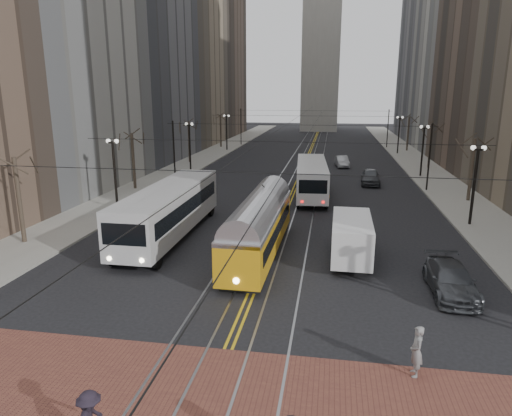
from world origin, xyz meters
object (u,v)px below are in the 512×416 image
(cargo_van, at_px, (351,240))
(transit_bus, at_px, (170,212))
(sedan_grey, at_px, (371,177))
(pedestrian_b, at_px, (416,351))
(sedan_silver, at_px, (342,162))
(rear_bus, at_px, (311,179))
(sedan_parked, at_px, (451,280))
(streetcar, at_px, (259,231))

(cargo_van, bearing_deg, transit_bus, 168.39)
(sedan_grey, relative_size, pedestrian_b, 2.62)
(sedan_grey, relative_size, sedan_silver, 1.15)
(cargo_van, bearing_deg, pedestrian_b, -79.71)
(rear_bus, relative_size, sedan_silver, 2.93)
(cargo_van, distance_m, sedan_grey, 23.47)
(sedan_silver, bearing_deg, rear_bus, -107.58)
(rear_bus, height_order, pedestrian_b, rear_bus)
(sedan_silver, bearing_deg, transit_bus, -118.01)
(cargo_van, relative_size, sedan_parked, 1.15)
(rear_bus, bearing_deg, sedan_grey, 44.50)
(rear_bus, relative_size, sedan_grey, 2.54)
(streetcar, height_order, cargo_van, streetcar)
(cargo_van, height_order, pedestrian_b, cargo_van)
(sedan_grey, height_order, sedan_parked, sedan_grey)
(transit_bus, relative_size, pedestrian_b, 7.50)
(streetcar, height_order, rear_bus, rear_bus)
(sedan_parked, xyz_separation_m, pedestrian_b, (-2.79, -7.15, 0.21))
(rear_bus, relative_size, sedan_parked, 2.47)
(transit_bus, distance_m, pedestrian_b, 19.19)
(streetcar, xyz_separation_m, sedan_parked, (10.00, -3.94, -0.74))
(streetcar, height_order, pedestrian_b, streetcar)
(transit_bus, height_order, rear_bus, transit_bus)
(transit_bus, bearing_deg, rear_bus, 58.36)
(streetcar, bearing_deg, sedan_parked, -20.56)
(sedan_grey, bearing_deg, cargo_van, -94.72)
(sedan_grey, xyz_separation_m, pedestrian_b, (-1.00, -34.18, 0.11))
(sedan_parked, bearing_deg, cargo_van, 140.95)
(rear_bus, xyz_separation_m, sedan_grey, (5.91, 6.63, -0.77))
(rear_bus, bearing_deg, sedan_parked, -73.11)
(streetcar, relative_size, pedestrian_b, 6.77)
(streetcar, relative_size, rear_bus, 1.02)
(streetcar, bearing_deg, sedan_silver, 82.01)
(sedan_grey, height_order, sedan_silver, sedan_grey)
(rear_bus, xyz_separation_m, cargo_van, (3.09, -16.67, -0.34))
(transit_bus, relative_size, sedan_parked, 2.79)
(streetcar, distance_m, cargo_van, 5.40)
(streetcar, relative_size, sedan_parked, 2.51)
(cargo_van, xyz_separation_m, sedan_silver, (0.04, 34.67, -0.57))
(transit_bus, height_order, pedestrian_b, transit_bus)
(cargo_van, bearing_deg, sedan_grey, 83.91)
(transit_bus, bearing_deg, sedan_grey, 54.90)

